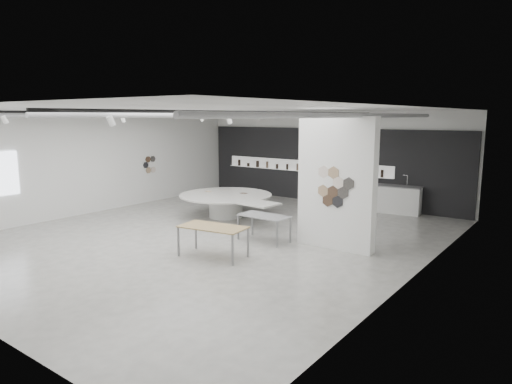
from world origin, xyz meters
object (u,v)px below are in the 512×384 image
Objects in this scene: partition_column at (336,184)px; kitchen_counter at (396,199)px; sample_table_wood at (213,229)px; display_island at (227,202)px; sample_table_stone at (264,218)px.

partition_column reaches higher than kitchen_counter.
partition_column is 5.70m from kitchen_counter.
partition_column is 3.54m from sample_table_wood.
kitchen_counter is (4.60, 4.39, -0.03)m from display_island.
kitchen_counter is (1.88, 8.15, -0.23)m from sample_table_wood.
partition_column reaches higher than sample_table_wood.
kitchen_counter is (-0.28, 5.55, -1.28)m from partition_column.
display_island is (-4.88, 1.16, -1.25)m from partition_column.
kitchen_counter reaches higher than sample_table_wood.
sample_table_wood is (2.72, -3.76, 0.20)m from display_island.
display_island is at bearing -142.35° from kitchen_counter.
sample_table_stone is 0.80× the size of kitchen_counter.
sample_table_wood reaches higher than sample_table_stone.
display_island is at bearing 166.63° from partition_column.
display_island is at bearing 125.83° from sample_table_wood.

